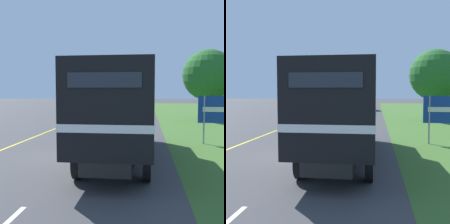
% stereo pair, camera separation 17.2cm
% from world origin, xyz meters
% --- Properties ---
extents(ground_plane, '(200.00, 200.00, 0.00)m').
position_xyz_m(ground_plane, '(0.00, 0.00, 0.00)').
color(ground_plane, '#3D3D3F').
extents(edge_line_yellow, '(0.12, 70.69, 0.01)m').
position_xyz_m(edge_line_yellow, '(-3.70, 19.51, 0.00)').
color(edge_line_yellow, yellow).
rests_on(edge_line_yellow, ground).
extents(centre_dash_near, '(0.12, 2.60, 0.01)m').
position_xyz_m(centre_dash_near, '(0.00, 0.26, 0.00)').
color(centre_dash_near, white).
rests_on(centre_dash_near, ground).
extents(centre_dash_mid_a, '(0.12, 2.60, 0.01)m').
position_xyz_m(centre_dash_mid_a, '(0.00, 6.86, 0.00)').
color(centre_dash_mid_a, white).
rests_on(centre_dash_mid_a, ground).
extents(centre_dash_mid_b, '(0.12, 2.60, 0.01)m').
position_xyz_m(centre_dash_mid_b, '(0.00, 13.46, 0.00)').
color(centre_dash_mid_b, white).
rests_on(centre_dash_mid_b, ground).
extents(centre_dash_far, '(0.12, 2.60, 0.01)m').
position_xyz_m(centre_dash_far, '(0.00, 20.06, 0.00)').
color(centre_dash_far, white).
rests_on(centre_dash_far, ground).
extents(centre_dash_farthest, '(0.12, 2.60, 0.01)m').
position_xyz_m(centre_dash_farthest, '(0.00, 26.66, 0.00)').
color(centre_dash_farthest, white).
rests_on(centre_dash_farthest, ground).
extents(horse_trailer_truck, '(2.36, 8.72, 3.43)m').
position_xyz_m(horse_trailer_truck, '(1.71, -0.26, 1.94)').
color(horse_trailer_truck, black).
rests_on(horse_trailer_truck, ground).
extents(lead_car_white, '(1.80, 4.04, 1.99)m').
position_xyz_m(lead_car_white, '(-1.66, 16.58, 1.00)').
color(lead_car_white, black).
rests_on(lead_car_white, ground).
extents(lead_car_silver_ahead, '(1.80, 4.18, 1.80)m').
position_xyz_m(lead_car_silver_ahead, '(1.64, 28.91, 0.92)').
color(lead_car_silver_ahead, black).
rests_on(lead_car_silver_ahead, ground).
extents(lead_car_grey_ahead, '(1.80, 3.99, 1.75)m').
position_xyz_m(lead_car_grey_ahead, '(-1.77, 44.81, 0.90)').
color(lead_car_grey_ahead, black).
rests_on(lead_car_grey_ahead, ground).
extents(highway_sign, '(1.97, 0.09, 2.73)m').
position_xyz_m(highway_sign, '(6.23, 3.44, 1.67)').
color(highway_sign, '#9E9EA3').
rests_on(highway_sign, ground).
extents(roadside_tree_mid, '(4.61, 4.61, 6.43)m').
position_xyz_m(roadside_tree_mid, '(8.17, 15.57, 4.11)').
color(roadside_tree_mid, brown).
rests_on(roadside_tree_mid, ground).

